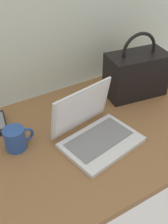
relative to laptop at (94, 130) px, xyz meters
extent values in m
cube|color=brown|center=(-0.05, 0.05, -0.06)|extent=(1.60, 0.76, 0.03)
cube|color=silver|center=(0.01, -0.04, -0.04)|extent=(0.34, 0.27, 0.02)
cube|color=slate|center=(0.01, -0.03, -0.03)|extent=(0.29, 0.18, 0.00)
cube|color=silver|center=(-0.01, 0.08, 0.07)|extent=(0.30, 0.10, 0.20)
cube|color=white|center=(-0.01, 0.08, 0.07)|extent=(0.27, 0.08, 0.17)
cylinder|color=#26478C|center=(-0.30, 0.12, 0.00)|extent=(0.09, 0.09, 0.09)
torus|color=#26478C|center=(-0.25, 0.12, 0.00)|extent=(0.07, 0.01, 0.07)
cylinder|color=brown|center=(-0.30, 0.12, 0.04)|extent=(0.08, 0.08, 0.00)
cube|color=black|center=(-0.31, 0.30, -0.04)|extent=(0.07, 0.17, 0.02)
cube|color=slate|center=(-0.31, 0.30, -0.02)|extent=(0.05, 0.12, 0.00)
cube|color=black|center=(0.37, 0.19, 0.06)|extent=(0.32, 0.21, 0.22)
torus|color=black|center=(0.37, 0.19, 0.19)|extent=(0.18, 0.04, 0.18)
camera|label=1|loc=(-0.49, -0.71, 0.75)|focal=44.09mm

